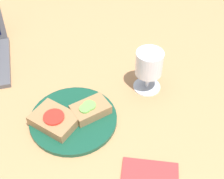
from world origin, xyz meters
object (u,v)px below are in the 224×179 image
plate (73,119)px  wine_glass (149,65)px  sandwich_with_tomato (55,120)px  sandwich_with_cucumber (90,109)px

plate → wine_glass: bearing=17.6°
wine_glass → sandwich_with_tomato: bearing=-164.1°
sandwich_with_tomato → sandwich_with_cucumber: 9.09cm
plate → sandwich_with_tomato: 4.93cm
sandwich_with_cucumber → wine_glass: 19.11cm
sandwich_with_cucumber → wine_glass: wine_glass is taller
plate → wine_glass: 23.89cm
sandwich_with_cucumber → wine_glass: (17.13, 6.34, 5.64)cm
plate → sandwich_with_tomato: size_ratio=1.64×
plate → sandwich_with_cucumber: 4.89cm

